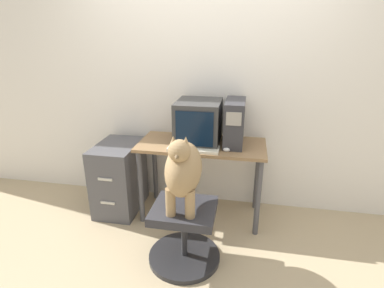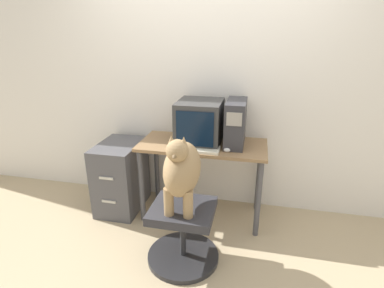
{
  "view_description": "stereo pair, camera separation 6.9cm",
  "coord_description": "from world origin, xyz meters",
  "px_view_note": "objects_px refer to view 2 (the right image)",
  "views": [
    {
      "loc": [
        0.4,
        -2.34,
        1.76
      ],
      "look_at": [
        -0.03,
        -0.04,
        0.88
      ],
      "focal_mm": 28.0,
      "sensor_mm": 36.0,
      "label": 1
    },
    {
      "loc": [
        0.47,
        -2.33,
        1.76
      ],
      "look_at": [
        -0.03,
        -0.04,
        0.88
      ],
      "focal_mm": 28.0,
      "sensor_mm": 36.0,
      "label": 2
    }
  ],
  "objects_px": {
    "keyboard": "(194,148)",
    "filing_cabinet": "(121,176)",
    "pc_tower": "(236,123)",
    "crt_monitor": "(200,122)",
    "dog": "(182,169)",
    "office_chair": "(183,233)"
  },
  "relations": [
    {
      "from": "pc_tower",
      "to": "keyboard",
      "type": "xyz_separation_m",
      "value": [
        -0.34,
        -0.22,
        -0.19
      ]
    },
    {
      "from": "pc_tower",
      "to": "keyboard",
      "type": "relative_size",
      "value": 0.93
    },
    {
      "from": "crt_monitor",
      "to": "keyboard",
      "type": "relative_size",
      "value": 0.98
    },
    {
      "from": "office_chair",
      "to": "dog",
      "type": "relative_size",
      "value": 0.95
    },
    {
      "from": "keyboard",
      "to": "office_chair",
      "type": "xyz_separation_m",
      "value": [
        0.01,
        -0.5,
        -0.54
      ]
    },
    {
      "from": "office_chair",
      "to": "keyboard",
      "type": "bearing_deg",
      "value": 91.7
    },
    {
      "from": "crt_monitor",
      "to": "pc_tower",
      "type": "xyz_separation_m",
      "value": [
        0.33,
        0.02,
        0.01
      ]
    },
    {
      "from": "pc_tower",
      "to": "office_chair",
      "type": "xyz_separation_m",
      "value": [
        -0.33,
        -0.72,
        -0.74
      ]
    },
    {
      "from": "dog",
      "to": "filing_cabinet",
      "type": "bearing_deg",
      "value": 142.05
    },
    {
      "from": "keyboard",
      "to": "filing_cabinet",
      "type": "xyz_separation_m",
      "value": [
        -0.8,
        0.13,
        -0.43
      ]
    },
    {
      "from": "pc_tower",
      "to": "keyboard",
      "type": "distance_m",
      "value": 0.45
    },
    {
      "from": "crt_monitor",
      "to": "office_chair",
      "type": "height_order",
      "value": "crt_monitor"
    },
    {
      "from": "dog",
      "to": "filing_cabinet",
      "type": "relative_size",
      "value": 0.86
    },
    {
      "from": "crt_monitor",
      "to": "keyboard",
      "type": "bearing_deg",
      "value": -92.66
    },
    {
      "from": "crt_monitor",
      "to": "pc_tower",
      "type": "relative_size",
      "value": 1.05
    },
    {
      "from": "pc_tower",
      "to": "filing_cabinet",
      "type": "height_order",
      "value": "pc_tower"
    },
    {
      "from": "crt_monitor",
      "to": "office_chair",
      "type": "xyz_separation_m",
      "value": [
        0.01,
        -0.7,
        -0.73
      ]
    },
    {
      "from": "pc_tower",
      "to": "filing_cabinet",
      "type": "relative_size",
      "value": 0.59
    },
    {
      "from": "office_chair",
      "to": "filing_cabinet",
      "type": "relative_size",
      "value": 0.82
    },
    {
      "from": "dog",
      "to": "crt_monitor",
      "type": "bearing_deg",
      "value": 90.44
    },
    {
      "from": "filing_cabinet",
      "to": "keyboard",
      "type": "bearing_deg",
      "value": -9.26
    },
    {
      "from": "dog",
      "to": "filing_cabinet",
      "type": "distance_m",
      "value": 1.13
    }
  ]
}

